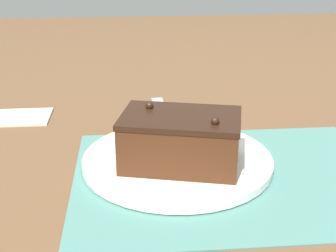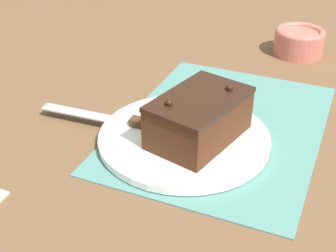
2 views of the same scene
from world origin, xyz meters
name	(u,v)px [view 1 (image 1 of 2)]	position (x,y,z in m)	size (l,w,h in m)	color
ground_plane	(231,177)	(0.00, 0.00, 0.00)	(3.00, 3.00, 0.00)	brown
placemat_woven	(231,176)	(0.00, 0.00, 0.00)	(0.46, 0.34, 0.00)	slate
cake_plate	(177,160)	(-0.08, 0.04, 0.01)	(0.29, 0.29, 0.01)	white
chocolate_cake	(181,140)	(-0.07, 0.02, 0.05)	(0.19, 0.15, 0.09)	#472614
serving_knife	(168,129)	(-0.08, 0.14, 0.02)	(0.03, 0.26, 0.01)	#472D19
folded_napkin	(21,116)	(-0.35, 0.27, 0.00)	(0.11, 0.09, 0.01)	beige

